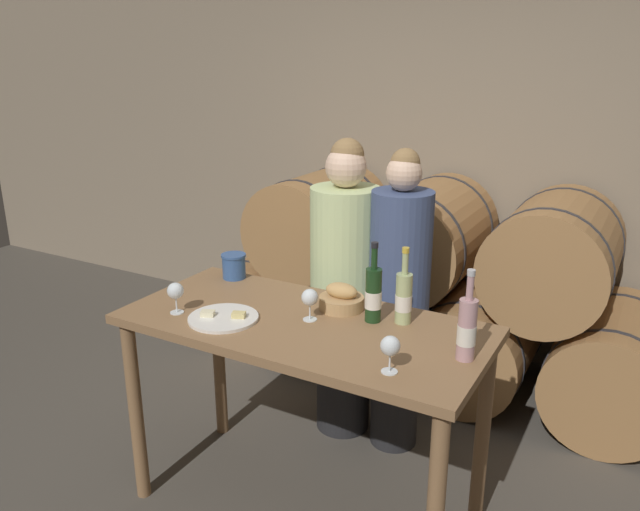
{
  "coord_description": "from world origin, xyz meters",
  "views": [
    {
      "loc": [
        1.25,
        -2.07,
        2.03
      ],
      "look_at": [
        0.0,
        0.15,
        1.2
      ],
      "focal_mm": 35.0,
      "sensor_mm": 36.0,
      "label": 1
    }
  ],
  "objects_px": {
    "person_right": "(399,302)",
    "wine_glass_far_left": "(175,292)",
    "tasting_table": "(303,350)",
    "person_left": "(344,290)",
    "wine_bottle_white": "(404,297)",
    "wine_glass_left": "(310,298)",
    "wine_bottle_red": "(373,294)",
    "wine_bottle_rose": "(467,328)",
    "blue_crock": "(234,265)",
    "wine_glass_center": "(390,347)",
    "cheese_plate": "(223,318)",
    "bread_basket": "(341,299)"
  },
  "relations": [
    {
      "from": "person_left",
      "to": "cheese_plate",
      "type": "distance_m",
      "value": 0.87
    },
    {
      "from": "blue_crock",
      "to": "wine_glass_center",
      "type": "xyz_separation_m",
      "value": [
        1.07,
        -0.52,
        0.03
      ]
    },
    {
      "from": "blue_crock",
      "to": "wine_glass_far_left",
      "type": "relative_size",
      "value": 0.9
    },
    {
      "from": "wine_bottle_rose",
      "to": "cheese_plate",
      "type": "bearing_deg",
      "value": -171.2
    },
    {
      "from": "wine_bottle_red",
      "to": "blue_crock",
      "type": "distance_m",
      "value": 0.84
    },
    {
      "from": "wine_bottle_red",
      "to": "wine_bottle_white",
      "type": "xyz_separation_m",
      "value": [
        0.12,
        0.05,
        -0.01
      ]
    },
    {
      "from": "person_left",
      "to": "wine_bottle_white",
      "type": "height_order",
      "value": "person_left"
    },
    {
      "from": "tasting_table",
      "to": "blue_crock",
      "type": "xyz_separation_m",
      "value": [
        -0.58,
        0.29,
        0.2
      ]
    },
    {
      "from": "person_right",
      "to": "wine_glass_far_left",
      "type": "height_order",
      "value": "person_right"
    },
    {
      "from": "wine_bottle_rose",
      "to": "tasting_table",
      "type": "bearing_deg",
      "value": -179.87
    },
    {
      "from": "person_right",
      "to": "blue_crock",
      "type": "relative_size",
      "value": 12.85
    },
    {
      "from": "person_left",
      "to": "wine_glass_far_left",
      "type": "bearing_deg",
      "value": -112.37
    },
    {
      "from": "person_right",
      "to": "cheese_plate",
      "type": "relative_size",
      "value": 5.35
    },
    {
      "from": "tasting_table",
      "to": "person_left",
      "type": "relative_size",
      "value": 0.96
    },
    {
      "from": "wine_bottle_rose",
      "to": "wine_glass_center",
      "type": "bearing_deg",
      "value": -131.14
    },
    {
      "from": "wine_bottle_red",
      "to": "wine_glass_far_left",
      "type": "distance_m",
      "value": 0.85
    },
    {
      "from": "wine_glass_far_left",
      "to": "wine_glass_center",
      "type": "xyz_separation_m",
      "value": [
        1.02,
        -0.04,
        0.0
      ]
    },
    {
      "from": "tasting_table",
      "to": "cheese_plate",
      "type": "distance_m",
      "value": 0.37
    },
    {
      "from": "bread_basket",
      "to": "tasting_table",
      "type": "bearing_deg",
      "value": -112.06
    },
    {
      "from": "bread_basket",
      "to": "wine_glass_center",
      "type": "xyz_separation_m",
      "value": [
        0.42,
        -0.43,
        0.05
      ]
    },
    {
      "from": "tasting_table",
      "to": "blue_crock",
      "type": "bearing_deg",
      "value": 153.43
    },
    {
      "from": "tasting_table",
      "to": "blue_crock",
      "type": "relative_size",
      "value": 12.52
    },
    {
      "from": "wine_bottle_rose",
      "to": "blue_crock",
      "type": "height_order",
      "value": "wine_bottle_rose"
    },
    {
      "from": "wine_bottle_red",
      "to": "wine_bottle_rose",
      "type": "relative_size",
      "value": 0.99
    },
    {
      "from": "person_left",
      "to": "wine_glass_center",
      "type": "xyz_separation_m",
      "value": [
        0.65,
        -0.92,
        0.22
      ]
    },
    {
      "from": "bread_basket",
      "to": "wine_glass_center",
      "type": "distance_m",
      "value": 0.6
    },
    {
      "from": "tasting_table",
      "to": "cheese_plate",
      "type": "bearing_deg",
      "value": -153.15
    },
    {
      "from": "wine_bottle_rose",
      "to": "wine_glass_center",
      "type": "relative_size",
      "value": 2.51
    },
    {
      "from": "wine_bottle_white",
      "to": "blue_crock",
      "type": "distance_m",
      "value": 0.95
    },
    {
      "from": "wine_bottle_white",
      "to": "wine_bottle_rose",
      "type": "relative_size",
      "value": 0.94
    },
    {
      "from": "wine_glass_far_left",
      "to": "person_left",
      "type": "bearing_deg",
      "value": 67.63
    },
    {
      "from": "wine_bottle_red",
      "to": "wine_glass_far_left",
      "type": "bearing_deg",
      "value": -156.32
    },
    {
      "from": "bread_basket",
      "to": "person_right",
      "type": "bearing_deg",
      "value": 81.6
    },
    {
      "from": "wine_bottle_white",
      "to": "wine_glass_left",
      "type": "height_order",
      "value": "wine_bottle_white"
    },
    {
      "from": "tasting_table",
      "to": "wine_bottle_white",
      "type": "bearing_deg",
      "value": 27.54
    },
    {
      "from": "blue_crock",
      "to": "tasting_table",
      "type": "bearing_deg",
      "value": -26.57
    },
    {
      "from": "person_right",
      "to": "person_left",
      "type": "bearing_deg",
      "value": 179.98
    },
    {
      "from": "tasting_table",
      "to": "wine_glass_left",
      "type": "bearing_deg",
      "value": 52.03
    },
    {
      "from": "tasting_table",
      "to": "wine_bottle_white",
      "type": "distance_m",
      "value": 0.49
    },
    {
      "from": "person_left",
      "to": "wine_bottle_white",
      "type": "relative_size",
      "value": 4.94
    },
    {
      "from": "person_right",
      "to": "wine_glass_center",
      "type": "relative_size",
      "value": 11.5
    },
    {
      "from": "person_left",
      "to": "wine_bottle_white",
      "type": "distance_m",
      "value": 0.77
    },
    {
      "from": "wine_bottle_rose",
      "to": "wine_glass_left",
      "type": "bearing_deg",
      "value": 178.04
    },
    {
      "from": "person_right",
      "to": "wine_bottle_red",
      "type": "distance_m",
      "value": 0.61
    },
    {
      "from": "wine_bottle_red",
      "to": "wine_bottle_rose",
      "type": "height_order",
      "value": "wine_bottle_rose"
    },
    {
      "from": "person_left",
      "to": "wine_bottle_red",
      "type": "xyz_separation_m",
      "value": [
        0.41,
        -0.55,
        0.25
      ]
    },
    {
      "from": "wine_bottle_rose",
      "to": "bread_basket",
      "type": "height_order",
      "value": "wine_bottle_rose"
    },
    {
      "from": "wine_bottle_white",
      "to": "person_right",
      "type": "bearing_deg",
      "value": 113.72
    },
    {
      "from": "cheese_plate",
      "to": "wine_glass_far_left",
      "type": "relative_size",
      "value": 2.15
    },
    {
      "from": "bread_basket",
      "to": "wine_bottle_white",
      "type": "bearing_deg",
      "value": -0.68
    }
  ]
}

